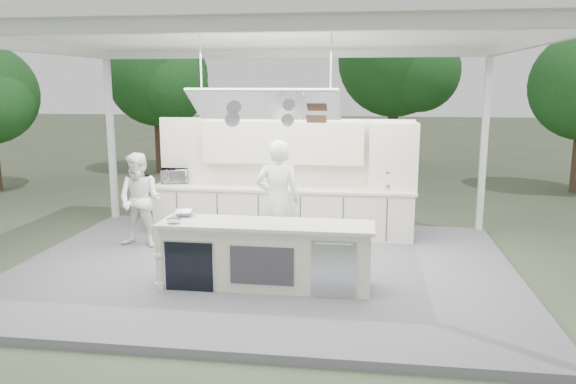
# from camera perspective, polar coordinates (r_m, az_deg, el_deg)

# --- Properties ---
(ground) EXTENTS (90.00, 90.00, 0.00)m
(ground) POSITION_cam_1_polar(r_m,az_deg,el_deg) (9.26, -2.42, -8.18)
(ground) COLOR #455339
(ground) RESTS_ON ground
(stage_deck) EXTENTS (8.00, 6.00, 0.12)m
(stage_deck) POSITION_cam_1_polar(r_m,az_deg,el_deg) (9.24, -2.43, -7.83)
(stage_deck) COLOR slate
(stage_deck) RESTS_ON ground
(tent) EXTENTS (8.20, 6.20, 3.86)m
(tent) POSITION_cam_1_polar(r_m,az_deg,el_deg) (8.76, -2.62, 15.38)
(tent) COLOR white
(tent) RESTS_ON ground
(demo_island) EXTENTS (3.10, 0.79, 0.95)m
(demo_island) POSITION_cam_1_polar(r_m,az_deg,el_deg) (8.19, -2.39, -6.37)
(demo_island) COLOR beige
(demo_island) RESTS_ON stage_deck
(back_counter) EXTENTS (5.08, 0.72, 0.95)m
(back_counter) POSITION_cam_1_polar(r_m,az_deg,el_deg) (10.90, -0.63, -1.96)
(back_counter) COLOR beige
(back_counter) RESTS_ON stage_deck
(back_wall_unit) EXTENTS (5.05, 0.48, 2.25)m
(back_wall_unit) POSITION_cam_1_polar(r_m,az_deg,el_deg) (10.87, 1.84, 3.24)
(back_wall_unit) COLOR beige
(back_wall_unit) RESTS_ON stage_deck
(tree_cluster) EXTENTS (19.55, 9.40, 5.85)m
(tree_cluster) POSITION_cam_1_polar(r_m,az_deg,el_deg) (18.46, 2.62, 11.75)
(tree_cluster) COLOR #473523
(tree_cluster) RESTS_ON ground
(head_chef) EXTENTS (0.80, 0.59, 2.03)m
(head_chef) POSITION_cam_1_polar(r_m,az_deg,el_deg) (9.26, -1.05, -0.89)
(head_chef) COLOR white
(head_chef) RESTS_ON stage_deck
(sous_chef) EXTENTS (0.90, 0.75, 1.71)m
(sous_chef) POSITION_cam_1_polar(r_m,az_deg,el_deg) (10.42, -14.79, -0.81)
(sous_chef) COLOR white
(sous_chef) RESTS_ON stage_deck
(toaster_oven) EXTENTS (0.61, 0.49, 0.29)m
(toaster_oven) POSITION_cam_1_polar(r_m,az_deg,el_deg) (11.48, -11.43, 1.64)
(toaster_oven) COLOR silver
(toaster_oven) RESTS_ON back_counter
(bowl_large) EXTENTS (0.40, 0.40, 0.08)m
(bowl_large) POSITION_cam_1_polar(r_m,az_deg,el_deg) (8.61, -10.49, -2.14)
(bowl_large) COLOR #B6B9BD
(bowl_large) RESTS_ON demo_island
(bowl_small) EXTENTS (0.27, 0.27, 0.07)m
(bowl_small) POSITION_cam_1_polar(r_m,az_deg,el_deg) (8.19, -11.51, -2.90)
(bowl_small) COLOR silver
(bowl_small) RESTS_ON demo_island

